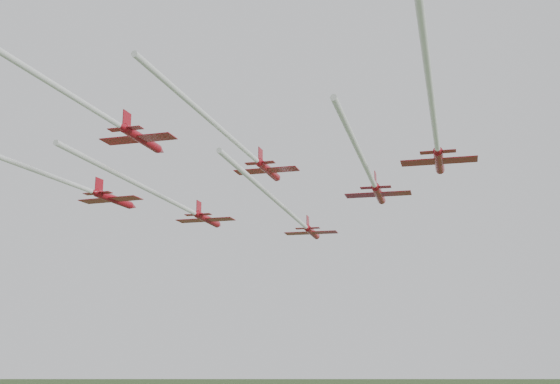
# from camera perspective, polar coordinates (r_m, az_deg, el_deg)

# --- Properties ---
(jet_lead) EXTENTS (8.98, 55.60, 2.62)m
(jet_lead) POSITION_cam_1_polar(r_m,az_deg,el_deg) (104.68, 1.24, -2.08)
(jet_lead) COLOR #AB101E
(jet_row2_left) EXTENTS (9.51, 47.22, 2.64)m
(jet_row2_left) POSITION_cam_1_polar(r_m,az_deg,el_deg) (98.51, -8.01, -1.16)
(jet_row2_left) COLOR #AB101E
(jet_row2_right) EXTENTS (9.37, 45.69, 2.76)m
(jet_row2_right) POSITION_cam_1_polar(r_m,az_deg,el_deg) (91.29, 7.45, 1.08)
(jet_row2_right) COLOR #AB101E
(jet_row3_left) EXTENTS (16.13, 66.17, 2.63)m
(jet_row3_left) POSITION_cam_1_polar(r_m,az_deg,el_deg) (84.59, -19.93, 1.94)
(jet_row3_left) COLOR #AB101E
(jet_row3_mid) EXTENTS (8.99, 42.57, 2.45)m
(jet_row3_mid) POSITION_cam_1_polar(r_m,az_deg,el_deg) (81.69, -2.75, 3.32)
(jet_row3_mid) COLOR #AB101E
(jet_row3_right) EXTENTS (10.71, 62.46, 2.75)m
(jet_row3_right) POSITION_cam_1_polar(r_m,az_deg,el_deg) (73.33, 12.41, 5.69)
(jet_row3_right) COLOR #AB101E
(jet_row4_left) EXTENTS (10.06, 45.89, 2.56)m
(jet_row4_left) POSITION_cam_1_polar(r_m,az_deg,el_deg) (72.80, -14.78, 6.43)
(jet_row4_left) COLOR #AB101E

